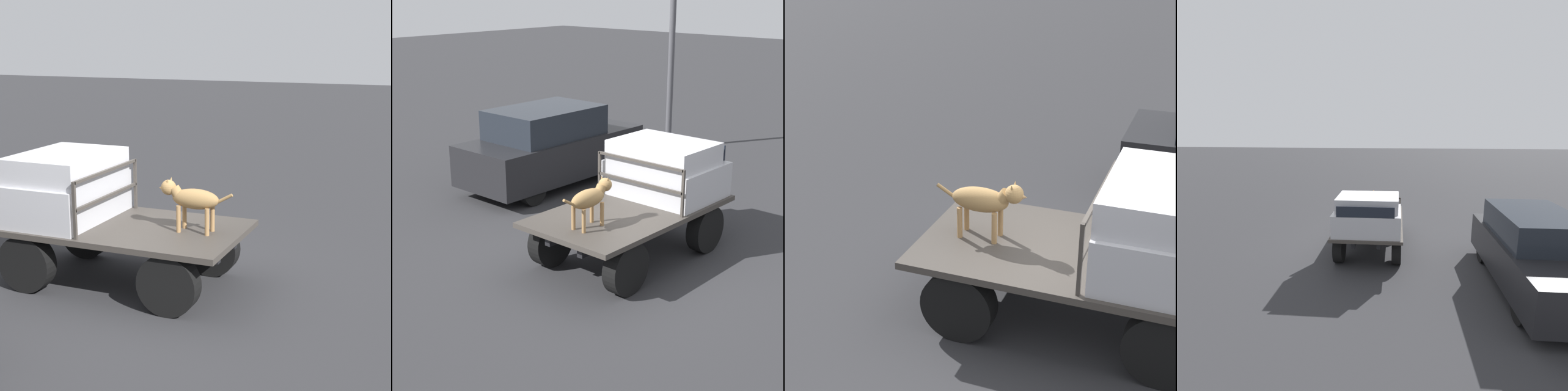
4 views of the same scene
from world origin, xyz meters
TOP-DOWN VIEW (x-y plane):
  - ground_plane at (0.00, 0.00)m, footprint 80.00×80.00m
  - flatbed_truck at (0.00, 0.00)m, footprint 3.41×1.85m
  - truck_cab at (0.94, 0.00)m, footprint 1.37×1.73m
  - truck_headboard at (0.21, 0.00)m, footprint 0.04×1.73m
  - dog at (-1.01, -0.05)m, footprint 1.05×0.27m

SIDE VIEW (x-z plane):
  - ground_plane at x=0.00m, z-range 0.00..0.00m
  - flatbed_truck at x=0.00m, z-range 0.17..1.03m
  - truck_cab at x=0.94m, z-range 0.83..1.78m
  - dog at x=-1.01m, z-range 0.95..1.67m
  - truck_headboard at x=0.21m, z-range 0.98..1.74m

